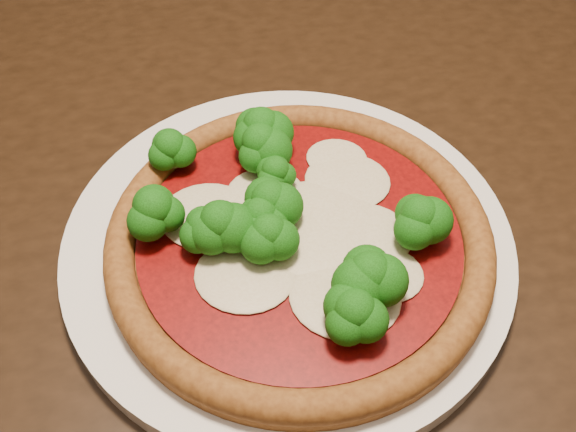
# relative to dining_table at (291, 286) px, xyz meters

# --- Properties ---
(floor) EXTENTS (4.00, 4.00, 0.00)m
(floor) POSITION_rel_dining_table_xyz_m (-0.06, 0.13, -0.65)
(floor) COLOR black
(floor) RESTS_ON ground
(dining_table) EXTENTS (1.43, 1.21, 0.75)m
(dining_table) POSITION_rel_dining_table_xyz_m (0.00, 0.00, 0.00)
(dining_table) COLOR black
(dining_table) RESTS_ON floor
(plate) EXTENTS (0.34, 0.34, 0.02)m
(plate) POSITION_rel_dining_table_xyz_m (0.00, -0.03, 0.10)
(plate) COLOR silver
(plate) RESTS_ON dining_table
(pizza) EXTENTS (0.28, 0.28, 0.06)m
(pizza) POSITION_rel_dining_table_xyz_m (0.01, -0.04, 0.13)
(pizza) COLOR brown
(pizza) RESTS_ON plate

